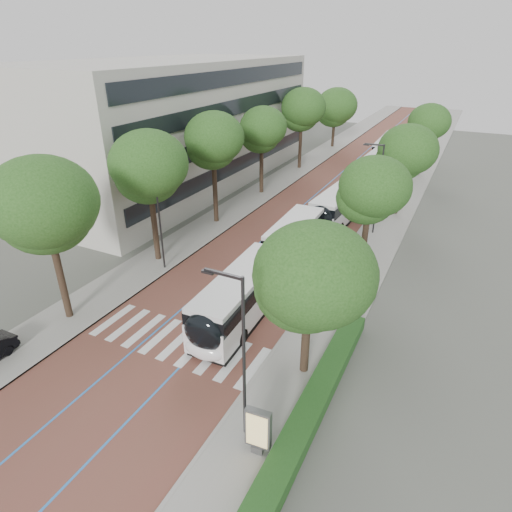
% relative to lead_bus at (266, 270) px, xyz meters
% --- Properties ---
extents(ground, '(160.00, 160.00, 0.00)m').
position_rel_lead_bus_xyz_m(ground, '(-2.33, -8.61, -1.63)').
color(ground, '#51544C').
rests_on(ground, ground).
extents(road, '(11.00, 140.00, 0.02)m').
position_rel_lead_bus_xyz_m(road, '(-2.33, 31.39, -1.62)').
color(road, brown).
rests_on(road, ground).
extents(sidewalk_left, '(4.00, 140.00, 0.12)m').
position_rel_lead_bus_xyz_m(sidewalk_left, '(-9.83, 31.39, -1.57)').
color(sidewalk_left, gray).
rests_on(sidewalk_left, ground).
extents(sidewalk_right, '(4.00, 140.00, 0.12)m').
position_rel_lead_bus_xyz_m(sidewalk_right, '(5.17, 31.39, -1.57)').
color(sidewalk_right, gray).
rests_on(sidewalk_right, ground).
extents(kerb_left, '(0.20, 140.00, 0.14)m').
position_rel_lead_bus_xyz_m(kerb_left, '(-7.93, 31.39, -1.57)').
color(kerb_left, gray).
rests_on(kerb_left, ground).
extents(kerb_right, '(0.20, 140.00, 0.14)m').
position_rel_lead_bus_xyz_m(kerb_right, '(3.27, 31.39, -1.57)').
color(kerb_right, gray).
rests_on(kerb_right, ground).
extents(zebra_crossing, '(10.55, 3.60, 0.01)m').
position_rel_lead_bus_xyz_m(zebra_crossing, '(-2.13, -7.61, -1.60)').
color(zebra_crossing, silver).
rests_on(zebra_crossing, ground).
extents(lane_line_left, '(0.12, 126.00, 0.01)m').
position_rel_lead_bus_xyz_m(lane_line_left, '(-3.93, 31.39, -1.60)').
color(lane_line_left, blue).
rests_on(lane_line_left, road).
extents(lane_line_right, '(0.12, 126.00, 0.01)m').
position_rel_lead_bus_xyz_m(lane_line_right, '(-0.73, 31.39, -1.60)').
color(lane_line_right, blue).
rests_on(lane_line_right, road).
extents(office_building, '(18.11, 40.00, 14.00)m').
position_rel_lead_bus_xyz_m(office_building, '(-21.80, 19.39, 5.37)').
color(office_building, '#BCB7AE').
rests_on(office_building, ground).
extents(hedge, '(1.20, 14.00, 0.80)m').
position_rel_lead_bus_xyz_m(hedge, '(6.77, -8.61, -1.11)').
color(hedge, '#1D4518').
rests_on(hedge, sidewalk_right).
extents(streetlight_near, '(1.82, 0.20, 8.00)m').
position_rel_lead_bus_xyz_m(streetlight_near, '(4.29, -11.61, 3.19)').
color(streetlight_near, '#29292B').
rests_on(streetlight_near, sidewalk_right).
extents(streetlight_far, '(1.82, 0.20, 8.00)m').
position_rel_lead_bus_xyz_m(streetlight_far, '(4.29, 13.39, 3.19)').
color(streetlight_far, '#29292B').
rests_on(streetlight_far, sidewalk_right).
extents(lamp_post_left, '(0.14, 0.14, 8.00)m').
position_rel_lead_bus_xyz_m(lamp_post_left, '(-8.43, -0.61, 2.49)').
color(lamp_post_left, '#29292B').
rests_on(lamp_post_left, sidewalk_left).
extents(trees_left, '(6.49, 61.26, 10.00)m').
position_rel_lead_bus_xyz_m(trees_left, '(-9.83, 18.07, 5.38)').
color(trees_left, black).
rests_on(trees_left, ground).
extents(trees_right, '(5.87, 47.52, 8.46)m').
position_rel_lead_bus_xyz_m(trees_right, '(5.37, 12.01, 4.33)').
color(trees_right, black).
rests_on(trees_right, ground).
extents(lead_bus, '(3.12, 18.47, 3.20)m').
position_rel_lead_bus_xyz_m(lead_bus, '(0.00, 0.00, 0.00)').
color(lead_bus, black).
rests_on(lead_bus, ground).
extents(bus_queued_0, '(3.22, 12.52, 3.20)m').
position_rel_lead_bus_xyz_m(bus_queued_0, '(0.78, 15.48, -0.00)').
color(bus_queued_0, silver).
rests_on(bus_queued_0, ground).
extents(bus_queued_1, '(2.90, 12.47, 3.20)m').
position_rel_lead_bus_xyz_m(bus_queued_1, '(0.65, 28.41, -0.00)').
color(bus_queued_1, silver).
rests_on(bus_queued_1, ground).
extents(bus_queued_2, '(2.86, 12.46, 3.20)m').
position_rel_lead_bus_xyz_m(bus_queued_2, '(-0.02, 41.55, -0.00)').
color(bus_queued_2, silver).
rests_on(bus_queued_2, ground).
extents(ad_panel, '(1.14, 0.47, 2.32)m').
position_rel_lead_bus_xyz_m(ad_panel, '(5.44, -12.25, -0.29)').
color(ad_panel, '#59595B').
rests_on(ad_panel, sidewalk_right).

